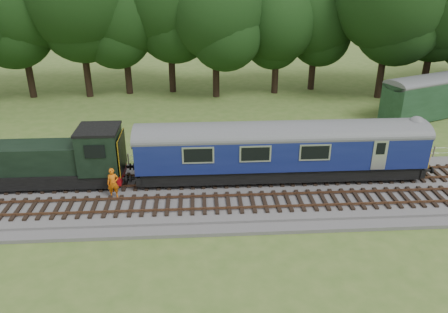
{
  "coord_description": "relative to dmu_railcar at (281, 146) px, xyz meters",
  "views": [
    {
      "loc": [
        -3.0,
        -23.54,
        13.28
      ],
      "look_at": [
        -1.48,
        1.4,
        2.0
      ],
      "focal_mm": 35.0,
      "sensor_mm": 36.0,
      "label": 1
    }
  ],
  "objects": [
    {
      "name": "track_north",
      "position": [
        -2.11,
        -0.0,
        -2.19
      ],
      "size": [
        67.2,
        2.4,
        0.21
      ],
      "color": "black",
      "rests_on": "ballast"
    },
    {
      "name": "shed",
      "position": [
        16.53,
        13.7,
        -1.23
      ],
      "size": [
        4.06,
        4.06,
        2.72
      ],
      "rotation": [
        0.0,
        0.0,
        -0.26
      ],
      "color": "#19371E",
      "rests_on": "ground"
    },
    {
      "name": "ballast",
      "position": [
        -2.11,
        -1.4,
        -2.43
      ],
      "size": [
        70.0,
        7.0,
        0.35
      ],
      "primitive_type": "cube",
      "color": "#4C4C4F",
      "rests_on": "ground"
    },
    {
      "name": "ground",
      "position": [
        -2.11,
        -1.4,
        -2.61
      ],
      "size": [
        120.0,
        120.0,
        0.0
      ],
      "primitive_type": "plane",
      "color": "#476926",
      "rests_on": "ground"
    },
    {
      "name": "dmu_railcar",
      "position": [
        0.0,
        0.0,
        0.0
      ],
      "size": [
        18.05,
        2.86,
        3.88
      ],
      "color": "black",
      "rests_on": "ground"
    },
    {
      "name": "tree_line",
      "position": [
        -2.11,
        20.6,
        -2.61
      ],
      "size": [
        70.0,
        8.0,
        18.0
      ],
      "primitive_type": null,
      "color": "black",
      "rests_on": "ground"
    },
    {
      "name": "fence",
      "position": [
        -2.11,
        3.1,
        -2.61
      ],
      "size": [
        64.0,
        0.12,
        1.0
      ],
      "primitive_type": null,
      "color": "#6B6054",
      "rests_on": "ground"
    },
    {
      "name": "shunter_loco",
      "position": [
        -13.93,
        0.0,
        -0.63
      ],
      "size": [
        8.92,
        2.6,
        3.38
      ],
      "color": "black",
      "rests_on": "ground"
    },
    {
      "name": "track_south",
      "position": [
        -2.11,
        -3.0,
        -2.19
      ],
      "size": [
        67.2,
        2.4,
        0.21
      ],
      "color": "black",
      "rests_on": "ballast"
    },
    {
      "name": "worker",
      "position": [
        -10.26,
        -1.82,
        -1.32
      ],
      "size": [
        0.74,
        0.54,
        1.87
      ],
      "primitive_type": "imported",
      "rotation": [
        0.0,
        0.0,
        0.14
      ],
      "color": "orange",
      "rests_on": "ballast"
    }
  ]
}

